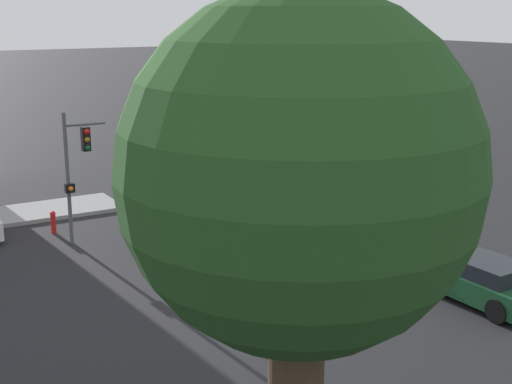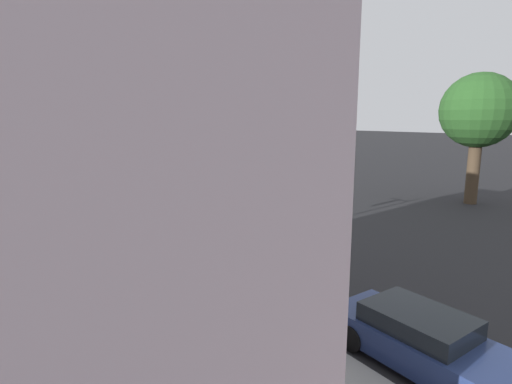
% 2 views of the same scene
% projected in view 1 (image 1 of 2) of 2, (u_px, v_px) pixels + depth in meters
% --- Properties ---
extents(ground_plane, '(300.00, 300.00, 0.00)m').
position_uv_depth(ground_plane, '(318.00, 261.00, 25.19)').
color(ground_plane, black).
extents(street_tree, '(5.04, 5.04, 8.96)m').
position_uv_depth(street_tree, '(299.00, 179.00, 9.71)').
color(street_tree, '#423323').
rests_on(street_tree, ground_plane).
extents(traffic_signal, '(0.55, 1.70, 5.01)m').
position_uv_depth(traffic_signal, '(77.00, 160.00, 26.40)').
color(traffic_signal, '#515456').
rests_on(traffic_signal, ground_plane).
extents(crossing_car_0, '(4.42, 2.16, 1.48)m').
position_uv_depth(crossing_car_0, '(198.00, 218.00, 27.91)').
color(crossing_car_0, '#194728').
rests_on(crossing_car_0, ground_plane).
extents(crossing_car_1, '(3.94, 1.98, 1.37)m').
position_uv_depth(crossing_car_1, '(485.00, 282.00, 21.38)').
color(crossing_car_1, '#194728').
rests_on(crossing_car_1, ground_plane).
extents(crossing_car_2, '(4.77, 2.03, 1.61)m').
position_uv_depth(crossing_car_2, '(305.00, 203.00, 29.82)').
color(crossing_car_2, navy).
rests_on(crossing_car_2, ground_plane).
extents(fire_hydrant, '(0.22, 0.22, 0.92)m').
position_uv_depth(fire_hydrant, '(53.00, 221.00, 28.17)').
color(fire_hydrant, red).
rests_on(fire_hydrant, ground_plane).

